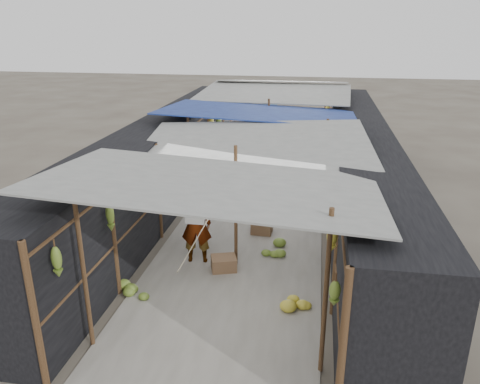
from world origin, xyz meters
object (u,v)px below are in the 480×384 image
Objects in this scene: crate_near at (224,264)px; black_basin at (308,213)px; shopper_blue at (258,189)px; vendor_seated at (320,150)px; vendor_elderly at (196,224)px.

black_basin is at bearing 44.71° from crate_near.
shopper_blue reaches higher than vendor_seated.
vendor_elderly is at bearing -25.73° from vendor_seated.
vendor_elderly is at bearing -122.84° from shopper_blue.
black_basin is (1.65, 3.18, -0.05)m from crate_near.
shopper_blue is 5.70m from vendor_seated.
crate_near is at bearing -21.13° from vendor_seated.
vendor_elderly reaches higher than shopper_blue.
vendor_elderly reaches higher than black_basin.
crate_near is 0.34× the size of shopper_blue.
shopper_blue is at bearing 66.33° from crate_near.
shopper_blue is 1.71× the size of vendor_seated.
vendor_seated is (1.90, 8.50, 0.29)m from crate_near.
crate_near is 0.29× the size of vendor_elderly.
vendor_elderly is 2.92m from shopper_blue.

